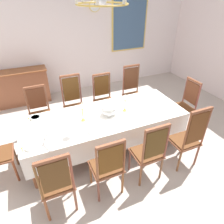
{
  "coord_description": "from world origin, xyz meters",
  "views": [
    {
      "loc": [
        -1.07,
        -2.73,
        2.71
      ],
      "look_at": [
        0.15,
        0.08,
        0.76
      ],
      "focal_mm": 32.01,
      "sensor_mm": 36.0,
      "label": 1
    }
  ],
  "objects_px": {
    "chair_south_a": "(56,182)",
    "spoon_primary": "(28,119)",
    "candlestick_east": "(125,105)",
    "mounted_clock": "(94,6)",
    "chair_north_a": "(40,111)",
    "chair_north_c": "(104,98)",
    "soup_tureen": "(109,109)",
    "framed_painting": "(129,25)",
    "spoon_secondary": "(22,149)",
    "dining_table": "(105,119)",
    "chair_south_d": "(188,137)",
    "chair_north_b": "(74,103)",
    "chair_south_c": "(149,151)",
    "chair_south_b": "(107,166)",
    "bowl_near_left": "(35,117)",
    "candlestick_west": "(83,114)",
    "chandelier": "(102,3)",
    "bowl_near_right": "(30,147)",
    "chair_north_d": "(133,91)",
    "chair_head_east": "(185,104)",
    "sideboard": "(20,87)"
  },
  "relations": [
    {
      "from": "bowl_near_right",
      "to": "chair_north_c",
      "type": "bearing_deg",
      "value": 38.85
    },
    {
      "from": "spoon_primary",
      "to": "spoon_secondary",
      "type": "distance_m",
      "value": 0.78
    },
    {
      "from": "chair_south_a",
      "to": "chair_south_b",
      "type": "relative_size",
      "value": 1.03
    },
    {
      "from": "dining_table",
      "to": "chair_north_c",
      "type": "distance_m",
      "value": 1.01
    },
    {
      "from": "chair_north_b",
      "to": "chair_south_c",
      "type": "xyz_separation_m",
      "value": [
        0.69,
        -1.9,
        -0.02
      ]
    },
    {
      "from": "soup_tureen",
      "to": "chair_north_a",
      "type": "bearing_deg",
      "value": 140.39
    },
    {
      "from": "bowl_near_left",
      "to": "sideboard",
      "type": "bearing_deg",
      "value": 96.1
    },
    {
      "from": "candlestick_west",
      "to": "framed_painting",
      "type": "relative_size",
      "value": 0.24
    },
    {
      "from": "chair_south_d",
      "to": "spoon_secondary",
      "type": "height_order",
      "value": "chair_south_d"
    },
    {
      "from": "chair_north_b",
      "to": "chandelier",
      "type": "bearing_deg",
      "value": 109.55
    },
    {
      "from": "framed_painting",
      "to": "chandelier",
      "type": "relative_size",
      "value": 2.02
    },
    {
      "from": "dining_table",
      "to": "chair_south_d",
      "type": "height_order",
      "value": "chair_south_d"
    },
    {
      "from": "soup_tureen",
      "to": "spoon_primary",
      "type": "bearing_deg",
      "value": 162.69
    },
    {
      "from": "chair_north_d",
      "to": "soup_tureen",
      "type": "relative_size",
      "value": 4.17
    },
    {
      "from": "chair_north_d",
      "to": "spoon_primary",
      "type": "bearing_deg",
      "value": 12.72
    },
    {
      "from": "soup_tureen",
      "to": "chair_south_d",
      "type": "bearing_deg",
      "value": -43.37
    },
    {
      "from": "framed_painting",
      "to": "chair_south_c",
      "type": "bearing_deg",
      "value": -112.65
    },
    {
      "from": "chair_south_a",
      "to": "mounted_clock",
      "type": "xyz_separation_m",
      "value": [
        1.91,
        3.74,
        1.7
      ]
    },
    {
      "from": "dining_table",
      "to": "chair_south_a",
      "type": "relative_size",
      "value": 2.63
    },
    {
      "from": "chair_north_a",
      "to": "chair_north_c",
      "type": "height_order",
      "value": "chair_north_c"
    },
    {
      "from": "chair_head_east",
      "to": "chair_south_d",
      "type": "bearing_deg",
      "value": 141.6
    },
    {
      "from": "chair_south_a",
      "to": "spoon_primary",
      "type": "xyz_separation_m",
      "value": [
        -0.21,
        1.36,
        0.19
      ]
    },
    {
      "from": "chair_north_d",
      "to": "sideboard",
      "type": "xyz_separation_m",
      "value": [
        -2.47,
        1.6,
        -0.14
      ]
    },
    {
      "from": "chair_north_b",
      "to": "soup_tureen",
      "type": "distance_m",
      "value": 1.07
    },
    {
      "from": "chair_south_a",
      "to": "bowl_near_right",
      "type": "relative_size",
      "value": 6.93
    },
    {
      "from": "chair_head_east",
      "to": "spoon_primary",
      "type": "bearing_deg",
      "value": 82.32
    },
    {
      "from": "chair_north_c",
      "to": "chair_north_b",
      "type": "bearing_deg",
      "value": -0.42
    },
    {
      "from": "candlestick_east",
      "to": "framed_painting",
      "type": "distance_m",
      "value": 3.3
    },
    {
      "from": "spoon_primary",
      "to": "chair_south_c",
      "type": "bearing_deg",
      "value": -36.52
    },
    {
      "from": "bowl_near_left",
      "to": "chandelier",
      "type": "distance_m",
      "value": 2.13
    },
    {
      "from": "chandelier",
      "to": "bowl_near_left",
      "type": "bearing_deg",
      "value": 161.05
    },
    {
      "from": "candlestick_east",
      "to": "mounted_clock",
      "type": "xyz_separation_m",
      "value": [
        0.46,
        2.79,
        1.39
      ]
    },
    {
      "from": "dining_table",
      "to": "chair_north_b",
      "type": "relative_size",
      "value": 2.44
    },
    {
      "from": "chair_south_c",
      "to": "mounted_clock",
      "type": "height_order",
      "value": "mounted_clock"
    },
    {
      "from": "chair_south_b",
      "to": "bowl_near_left",
      "type": "xyz_separation_m",
      "value": [
        -0.81,
        1.34,
        0.21
      ]
    },
    {
      "from": "sideboard",
      "to": "chair_north_d",
      "type": "bearing_deg",
      "value": 147.07
    },
    {
      "from": "chair_north_c",
      "to": "chair_head_east",
      "type": "xyz_separation_m",
      "value": [
        1.5,
        -0.95,
        -0.0
      ]
    },
    {
      "from": "soup_tureen",
      "to": "chandelier",
      "type": "bearing_deg",
      "value": -180.0
    },
    {
      "from": "spoon_secondary",
      "to": "chandelier",
      "type": "relative_size",
      "value": 0.25
    },
    {
      "from": "chair_north_d",
      "to": "chair_north_a",
      "type": "bearing_deg",
      "value": 0.2
    },
    {
      "from": "chair_north_a",
      "to": "framed_painting",
      "type": "height_order",
      "value": "framed_painting"
    },
    {
      "from": "chair_north_a",
      "to": "chair_south_c",
      "type": "distance_m",
      "value": 2.35
    },
    {
      "from": "chair_head_east",
      "to": "spoon_secondary",
      "type": "distance_m",
      "value": 3.27
    },
    {
      "from": "chair_south_a",
      "to": "spoon_secondary",
      "type": "xyz_separation_m",
      "value": [
        -0.34,
        0.6,
        0.19
      ]
    },
    {
      "from": "chair_north_b",
      "to": "chair_south_d",
      "type": "xyz_separation_m",
      "value": [
        1.43,
        -1.9,
        0.01
      ]
    },
    {
      "from": "chair_north_c",
      "to": "spoon_primary",
      "type": "distance_m",
      "value": 1.71
    },
    {
      "from": "spoon_secondary",
      "to": "mounted_clock",
      "type": "relative_size",
      "value": 0.61
    },
    {
      "from": "chair_head_east",
      "to": "soup_tureen",
      "type": "xyz_separation_m",
      "value": [
        -1.76,
        0.0,
        0.3
      ]
    },
    {
      "from": "soup_tureen",
      "to": "sideboard",
      "type": "bearing_deg",
      "value": 119.81
    },
    {
      "from": "chair_south_b",
      "to": "chair_north_d",
      "type": "relative_size",
      "value": 0.9
    }
  ]
}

